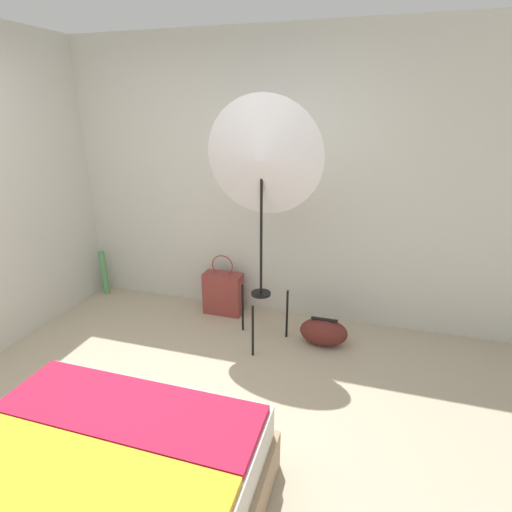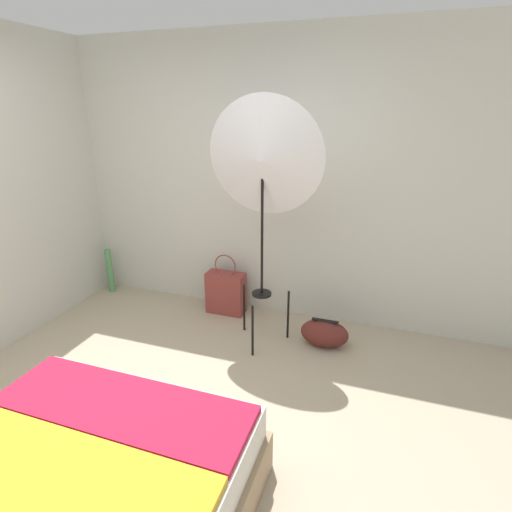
# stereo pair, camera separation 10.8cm
# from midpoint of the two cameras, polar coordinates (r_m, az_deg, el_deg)

# --- Properties ---
(ground_plane) EXTENTS (14.00, 14.00, 0.00)m
(ground_plane) POSITION_cam_midpoint_polar(r_m,az_deg,el_deg) (2.81, -17.47, -24.75)
(ground_plane) COLOR tan
(wall_back) EXTENTS (8.00, 0.05, 2.60)m
(wall_back) POSITION_cam_midpoint_polar(r_m,az_deg,el_deg) (3.85, -1.67, 10.69)
(wall_back) COLOR beige
(wall_back) RESTS_ON ground_plane
(wall_side_left) EXTENTS (0.05, 8.00, 2.60)m
(wall_side_left) POSITION_cam_midpoint_polar(r_m,az_deg,el_deg) (3.96, -30.88, 8.12)
(wall_side_left) COLOR beige
(wall_side_left) RESTS_ON ground_plane
(photo_umbrella) EXTENTS (0.94, 0.39, 2.06)m
(photo_umbrella) POSITION_cam_midpoint_polar(r_m,az_deg,el_deg) (3.10, 1.95, 13.40)
(photo_umbrella) COLOR black
(photo_umbrella) RESTS_ON ground_plane
(tote_bag) EXTENTS (0.38, 0.18, 0.62)m
(tote_bag) POSITION_cam_midpoint_polar(r_m,az_deg,el_deg) (4.01, -3.55, -5.21)
(tote_bag) COLOR brown
(tote_bag) RESTS_ON ground_plane
(duffel_bag) EXTENTS (0.41, 0.24, 0.25)m
(duffel_bag) POSITION_cam_midpoint_polar(r_m,az_deg,el_deg) (3.57, 10.61, -10.80)
(duffel_bag) COLOR #5B231E
(duffel_bag) RESTS_ON ground_plane
(paper_roll) EXTENTS (0.07, 0.07, 0.49)m
(paper_roll) POSITION_cam_midpoint_polar(r_m,az_deg,el_deg) (4.72, -19.54, -1.98)
(paper_roll) COLOR #56995B
(paper_roll) RESTS_ON ground_plane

